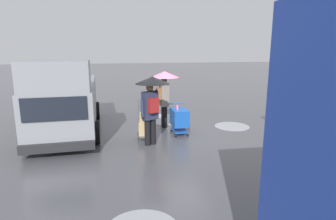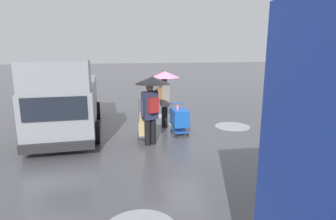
{
  "view_description": "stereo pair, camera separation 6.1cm",
  "coord_description": "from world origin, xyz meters",
  "px_view_note": "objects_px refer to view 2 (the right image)",
  "views": [
    {
      "loc": [
        1.82,
        9.17,
        2.96
      ],
      "look_at": [
        0.26,
        0.73,
        1.05
      ],
      "focal_mm": 30.29,
      "sensor_mm": 36.0,
      "label": 1
    },
    {
      "loc": [
        1.76,
        9.18,
        2.96
      ],
      "look_at": [
        0.26,
        0.73,
        1.05
      ],
      "focal_mm": 30.29,
      "sensor_mm": 36.0,
      "label": 2
    }
  ],
  "objects_px": {
    "cargo_van_parked_right": "(66,100)",
    "hand_dolly_boxes": "(146,125)",
    "shopping_cart_vendor": "(180,118)",
    "pedestrian_pink_side": "(165,86)",
    "street_lamp": "(333,75)",
    "pedestrian_black_side": "(151,95)"
  },
  "relations": [
    {
      "from": "cargo_van_parked_right",
      "to": "hand_dolly_boxes",
      "type": "height_order",
      "value": "cargo_van_parked_right"
    },
    {
      "from": "shopping_cart_vendor",
      "to": "pedestrian_black_side",
      "type": "height_order",
      "value": "pedestrian_black_side"
    },
    {
      "from": "pedestrian_black_side",
      "to": "street_lamp",
      "type": "bearing_deg",
      "value": 141.33
    },
    {
      "from": "shopping_cart_vendor",
      "to": "pedestrian_pink_side",
      "type": "height_order",
      "value": "pedestrian_pink_side"
    },
    {
      "from": "cargo_van_parked_right",
      "to": "hand_dolly_boxes",
      "type": "relative_size",
      "value": 4.13
    },
    {
      "from": "shopping_cart_vendor",
      "to": "street_lamp",
      "type": "bearing_deg",
      "value": 124.21
    },
    {
      "from": "hand_dolly_boxes",
      "to": "pedestrian_pink_side",
      "type": "xyz_separation_m",
      "value": [
        -0.85,
        -1.46,
        1.04
      ]
    },
    {
      "from": "street_lamp",
      "to": "pedestrian_pink_side",
      "type": "bearing_deg",
      "value": -58.11
    },
    {
      "from": "shopping_cart_vendor",
      "to": "street_lamp",
      "type": "xyz_separation_m",
      "value": [
        -2.57,
        3.78,
        1.8
      ]
    },
    {
      "from": "cargo_van_parked_right",
      "to": "pedestrian_pink_side",
      "type": "bearing_deg",
      "value": -178.01
    },
    {
      "from": "hand_dolly_boxes",
      "to": "pedestrian_black_side",
      "type": "xyz_separation_m",
      "value": [
        -0.15,
        0.35,
        1.04
      ]
    },
    {
      "from": "shopping_cart_vendor",
      "to": "pedestrian_black_side",
      "type": "distance_m",
      "value": 1.7
    },
    {
      "from": "shopping_cart_vendor",
      "to": "pedestrian_pink_side",
      "type": "bearing_deg",
      "value": -68.69
    },
    {
      "from": "shopping_cart_vendor",
      "to": "hand_dolly_boxes",
      "type": "bearing_deg",
      "value": 23.28
    },
    {
      "from": "shopping_cart_vendor",
      "to": "pedestrian_black_side",
      "type": "bearing_deg",
      "value": 39.26
    },
    {
      "from": "cargo_van_parked_right",
      "to": "pedestrian_pink_side",
      "type": "xyz_separation_m",
      "value": [
        -3.47,
        -0.12,
        0.39
      ]
    },
    {
      "from": "pedestrian_pink_side",
      "to": "hand_dolly_boxes",
      "type": "bearing_deg",
      "value": 59.78
    },
    {
      "from": "cargo_van_parked_right",
      "to": "street_lamp",
      "type": "height_order",
      "value": "street_lamp"
    },
    {
      "from": "shopping_cart_vendor",
      "to": "pedestrian_black_side",
      "type": "relative_size",
      "value": 0.49
    },
    {
      "from": "cargo_van_parked_right",
      "to": "pedestrian_black_side",
      "type": "relative_size",
      "value": 2.53
    },
    {
      "from": "pedestrian_black_side",
      "to": "shopping_cart_vendor",
      "type": "bearing_deg",
      "value": -140.74
    },
    {
      "from": "shopping_cart_vendor",
      "to": "pedestrian_pink_side",
      "type": "xyz_separation_m",
      "value": [
        0.37,
        -0.94,
        1.0
      ]
    }
  ]
}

